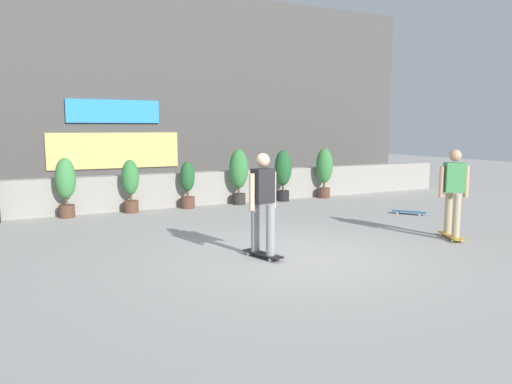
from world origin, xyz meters
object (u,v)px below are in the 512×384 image
at_px(potted_plant_5, 283,172).
at_px(potted_plant_6, 324,169).
at_px(potted_plant_1, 66,184).
at_px(potted_plant_4, 239,172).
at_px(skater_far_left, 263,200).
at_px(potted_plant_3, 187,183).
at_px(potted_plant_2, 130,183).
at_px(skater_by_wall_left, 454,190).
at_px(skateboard_near_camera, 409,212).

distance_m(potted_plant_5, potted_plant_6, 1.43).
bearing_deg(potted_plant_1, potted_plant_6, -0.00).
xyz_separation_m(potted_plant_4, skater_far_left, (-2.07, -5.32, 0.05)).
bearing_deg(potted_plant_1, potted_plant_3, 0.00).
bearing_deg(skater_far_left, potted_plant_3, 83.65).
relative_size(potted_plant_2, potted_plant_5, 0.90).
distance_m(potted_plant_6, skater_by_wall_left, 5.84).
height_order(potted_plant_6, skateboard_near_camera, potted_plant_6).
height_order(potted_plant_3, skater_far_left, skater_far_left).
distance_m(potted_plant_2, potted_plant_5, 4.37).
bearing_deg(potted_plant_4, skater_by_wall_left, -72.98).
height_order(potted_plant_5, skater_by_wall_left, skater_by_wall_left).
xyz_separation_m(potted_plant_1, potted_plant_3, (2.99, 0.00, -0.14)).
bearing_deg(potted_plant_4, potted_plant_1, 180.00).
relative_size(potted_plant_1, potted_plant_4, 0.92).
relative_size(potted_plant_3, potted_plant_6, 0.83).
distance_m(potted_plant_1, potted_plant_6, 7.31).
relative_size(potted_plant_1, skater_far_left, 0.83).
distance_m(potted_plant_1, potted_plant_4, 4.47).
distance_m(potted_plant_3, potted_plant_5, 2.89).
bearing_deg(skater_far_left, potted_plant_6, 47.29).
xyz_separation_m(potted_plant_3, skateboard_near_camera, (4.49, -3.35, -0.60)).
height_order(potted_plant_2, skateboard_near_camera, potted_plant_2).
distance_m(potted_plant_6, skateboard_near_camera, 3.45).
height_order(potted_plant_1, potted_plant_5, potted_plant_5).
bearing_deg(potted_plant_5, potted_plant_3, 180.00).
bearing_deg(potted_plant_2, skater_far_left, -80.49).
height_order(potted_plant_2, potted_plant_3, potted_plant_2).
bearing_deg(skateboard_near_camera, potted_plant_6, 92.99).
distance_m(potted_plant_1, skateboard_near_camera, 8.23).
xyz_separation_m(potted_plant_3, potted_plant_6, (4.32, -0.00, 0.20)).
relative_size(potted_plant_5, skater_by_wall_left, 0.86).
bearing_deg(skateboard_near_camera, potted_plant_4, 131.93).
bearing_deg(potted_plant_6, potted_plant_3, 180.00).
xyz_separation_m(potted_plant_5, skateboard_near_camera, (1.61, -3.35, -0.79)).
relative_size(potted_plant_1, skater_by_wall_left, 0.83).
distance_m(potted_plant_1, potted_plant_5, 5.87).
distance_m(potted_plant_3, skateboard_near_camera, 5.64).
height_order(potted_plant_2, potted_plant_6, potted_plant_6).
distance_m(potted_plant_1, skater_by_wall_left, 8.47).
distance_m(potted_plant_3, skater_by_wall_left, 6.59).
distance_m(skater_by_wall_left, skateboard_near_camera, 2.83).
relative_size(potted_plant_6, skater_by_wall_left, 0.88).
height_order(potted_plant_4, skateboard_near_camera, potted_plant_4).
bearing_deg(skateboard_near_camera, skater_by_wall_left, -117.77).
xyz_separation_m(potted_plant_2, potted_plant_5, (4.37, 0.00, 0.11)).
xyz_separation_m(potted_plant_6, skateboard_near_camera, (0.18, -3.35, -0.80)).
distance_m(potted_plant_5, skater_by_wall_left, 5.75).
distance_m(potted_plant_2, skateboard_near_camera, 6.88).
xyz_separation_m(potted_plant_4, potted_plant_5, (1.41, 0.00, -0.04)).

